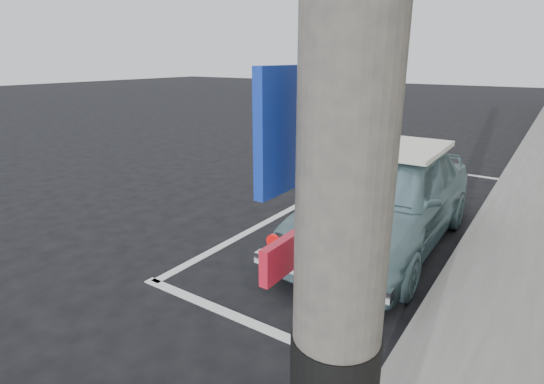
{
  "coord_description": "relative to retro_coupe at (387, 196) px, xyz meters",
  "views": [
    {
      "loc": [
        2.63,
        -3.29,
        2.45
      ],
      "look_at": [
        -0.38,
        1.13,
        0.75
      ],
      "focal_mm": 28.0,
      "sensor_mm": 36.0,
      "label": 1
    }
  ],
  "objects": [
    {
      "name": "pline_front",
      "position": [
        -0.37,
        4.47,
        -0.68
      ],
      "size": [
        3.0,
        0.12,
        0.01
      ],
      "primitive_type": "cube",
      "color": "silver",
      "rests_on": "ground"
    },
    {
      "name": "ground",
      "position": [
        -0.87,
        -2.03,
        -0.68
      ],
      "size": [
        80.0,
        80.0,
        0.0
      ],
      "primitive_type": "plane",
      "color": "black",
      "rests_on": "ground"
    },
    {
      "name": "cat",
      "position": [
        0.08,
        -1.9,
        -0.55
      ],
      "size": [
        0.37,
        0.52,
        0.29
      ],
      "rotation": [
        0.0,
        0.0,
        0.4
      ],
      "color": "#63574B",
      "rests_on": "ground"
    },
    {
      "name": "pline_side",
      "position": [
        -1.77,
        0.97,
        -0.68
      ],
      "size": [
        0.12,
        7.0,
        0.01
      ],
      "primitive_type": "cube",
      "color": "silver",
      "rests_on": "ground"
    },
    {
      "name": "retro_coupe",
      "position": [
        0.0,
        0.0,
        0.0
      ],
      "size": [
        1.61,
        3.96,
        1.34
      ],
      "rotation": [
        0.0,
        0.0,
        0.01
      ],
      "color": "slate",
      "rests_on": "ground"
    },
    {
      "name": "pline_rear",
      "position": [
        -0.37,
        -2.53,
        -0.68
      ],
      "size": [
        3.0,
        0.12,
        0.01
      ],
      "primitive_type": "cube",
      "color": "silver",
      "rests_on": "ground"
    }
  ]
}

